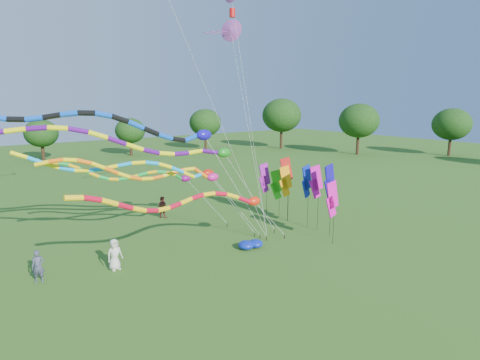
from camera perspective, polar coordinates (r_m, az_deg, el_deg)
ground at (r=23.84m, az=5.49°, el=-12.21°), size 160.00×160.00×0.00m
tree_ring at (r=19.67m, az=14.85°, el=-1.17°), size 117.48×118.26×9.47m
tube_kite_red at (r=22.68m, az=-6.15°, el=-3.03°), size 14.17×1.92×6.05m
tube_kite_orange at (r=24.45m, az=-11.91°, el=1.05°), size 13.01×2.60×7.00m
tube_kite_purple at (r=24.33m, az=-14.05°, el=4.90°), size 17.54×3.47×8.89m
tube_kite_blue at (r=23.37m, az=-15.34°, el=7.27°), size 15.71×4.06×9.65m
tube_kite_cyan at (r=24.38m, az=-13.58°, el=1.57°), size 13.98×2.58×7.41m
tube_kite_green at (r=27.52m, az=-13.96°, el=0.72°), size 11.64×2.07×6.38m
delta_kite_high_c at (r=30.41m, az=-1.34°, el=20.55°), size 3.28×5.47×15.30m
banner_pole_magenta_b at (r=29.53m, az=10.76°, el=-0.27°), size 1.15×0.35×4.92m
banner_pole_violet at (r=32.59m, az=3.51°, el=0.29°), size 1.16×0.13×4.52m
banner_pole_blue_a at (r=28.22m, az=12.62°, el=-0.25°), size 1.16×0.14×5.23m
banner_pole_orange at (r=31.33m, az=6.49°, el=-0.19°), size 1.15×0.35×4.53m
banner_pole_blue_b at (r=29.82m, az=9.46°, el=-0.21°), size 1.16×0.24×4.87m
banner_pole_red at (r=31.30m, az=6.57°, el=0.99°), size 1.14×0.38×5.18m
banner_pole_magenta_a at (r=26.89m, az=12.96°, el=-2.68°), size 1.16×0.14×4.38m
banner_pole_green at (r=32.58m, az=5.24°, el=-0.66°), size 1.09×0.54×4.00m
blue_nylon_heap at (r=26.81m, az=1.48°, el=-8.85°), size 1.19×1.78×0.57m
person_a at (r=24.12m, az=-17.40°, el=-10.08°), size 0.96×0.70×1.82m
person_b at (r=24.08m, az=-26.79°, el=-10.92°), size 0.76×0.63×1.77m
person_c at (r=33.41m, az=-11.02°, el=-3.79°), size 1.08×1.09×1.78m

